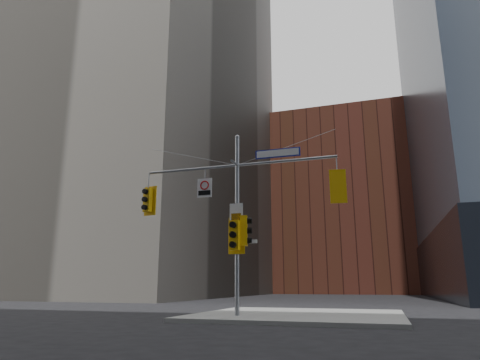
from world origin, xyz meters
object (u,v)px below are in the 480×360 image
Objects in this scene: traffic_light_west_arm at (148,200)px; regulatory_sign_arm at (205,187)px; traffic_light_pole_side at (245,231)px; street_sign_blade at (278,153)px; traffic_light_pole_front at (235,235)px; signal_assembly at (237,203)px; traffic_light_east_arm at (338,187)px.

regulatory_sign_arm is (2.64, -0.03, 0.38)m from traffic_light_west_arm.
traffic_light_pole_side is 3.32m from street_sign_blade.
street_sign_blade reaches higher than regulatory_sign_arm.
traffic_light_west_arm is at bearing 178.68° from traffic_light_pole_front.
regulatory_sign_arm is (-3.10, -0.02, -1.17)m from street_sign_blade.
street_sign_blade is at bearing -103.07° from traffic_light_pole_side.
traffic_light_pole_front is 2.50m from regulatory_sign_arm.
traffic_light_pole_front is at bearing 118.44° from traffic_light_pole_side.
traffic_light_pole_side is at bearing 3.08° from signal_assembly.
signal_assembly is at bearing 0.93° from regulatory_sign_arm.
regulatory_sign_arm is at bearing 8.55° from traffic_light_west_arm.
signal_assembly is 3.98m from traffic_light_east_arm.
signal_assembly is 6.85× the size of traffic_light_pole_side.
traffic_light_pole_side is at bearing -7.46° from traffic_light_east_arm.
traffic_light_west_arm is at bearing 178.83° from street_sign_blade.
traffic_light_east_arm is (3.96, 0.00, 0.38)m from signal_assembly.
traffic_light_west_arm is 0.70× the size of street_sign_blade.
signal_assembly is 4.07m from traffic_light_west_arm.
traffic_light_west_arm is 5.95m from street_sign_blade.
traffic_light_pole_side is at bearing 9.34° from traffic_light_west_arm.
traffic_light_east_arm is 0.70× the size of street_sign_blade.
traffic_light_pole_side is at bearing 1.36° from regulatory_sign_arm.
traffic_light_east_arm reaches higher than traffic_light_pole_side.
signal_assembly reaches higher than street_sign_blade.
traffic_light_west_arm is 4.40m from traffic_light_pole_front.
traffic_light_east_arm is 0.90× the size of traffic_light_pole_front.
street_sign_blade is 3.32m from regulatory_sign_arm.
regulatory_sign_arm is at bearing 172.73° from traffic_light_pole_front.
traffic_light_pole_front is 3.65m from street_sign_blade.
traffic_light_east_arm reaches higher than traffic_light_pole_front.
traffic_light_west_arm reaches higher than traffic_light_pole_front.
signal_assembly is at bearing 179.04° from street_sign_blade.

